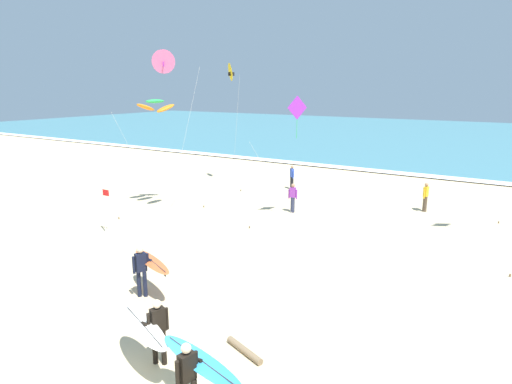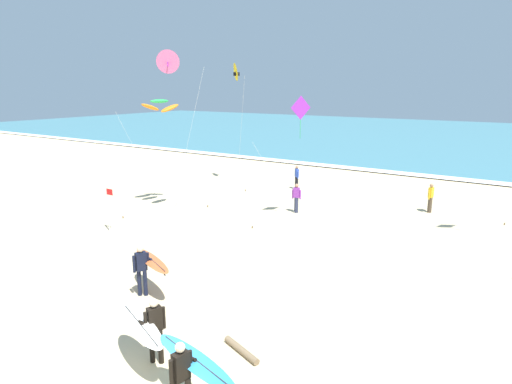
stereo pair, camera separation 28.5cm
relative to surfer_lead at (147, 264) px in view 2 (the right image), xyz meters
The scene contains 14 objects.
ocean_water 54.91m from the surfer_lead, 86.47° to the left, with size 160.00×60.00×0.08m, color teal.
shoreline_foam 25.34m from the surfer_lead, 82.32° to the left, with size 160.00×1.44×0.01m, color white.
surfer_lead is the anchor object (origin of this frame).
surfer_trailing 3.91m from the surfer_lead, 42.95° to the right, with size 2.42×1.44×1.71m.
surfer_third 5.81m from the surfer_lead, 34.97° to the right, with size 2.58×1.16×1.71m.
kite_delta_rose_near 12.67m from the surfer_lead, 128.77° to the left, with size 2.14×1.53×8.50m.
kite_diamond_violet_mid 10.80m from the surfer_lead, 88.51° to the left, with size 1.55×2.88×6.20m.
kite_arc_emerald_far 11.48m from the surfer_lead, 131.69° to the left, with size 2.43×3.33×5.97m.
kite_delta_golden_close 18.41m from the surfer_lead, 115.67° to the left, with size 2.43×2.29×8.17m.
bystander_blue_top 16.34m from the surfer_lead, 100.80° to the left, with size 0.40×0.35×1.59m.
bystander_yellow_top 16.10m from the surfer_lead, 69.85° to the left, with size 0.24×0.49×1.59m.
bystander_purple_top 11.16m from the surfer_lead, 92.41° to the left, with size 0.49×0.24×1.59m.
lifeguard_flag 7.32m from the surfer_lead, 150.36° to the left, with size 0.45×0.05×2.10m.
driftwood_log 4.67m from the surfer_lead, 13.13° to the right, with size 0.17×0.17×1.31m, color #846B4C.
Camera 2 is at (6.83, -5.26, 6.62)m, focal length 30.92 mm.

